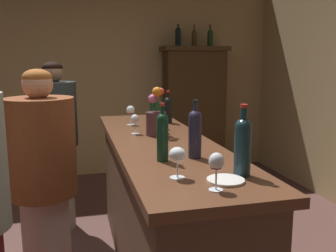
{
  "coord_description": "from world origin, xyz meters",
  "views": [
    {
      "loc": [
        -0.11,
        -2.15,
        1.57
      ],
      "look_at": [
        0.59,
        0.57,
        1.07
      ],
      "focal_mm": 39.62,
      "sensor_mm": 36.0,
      "label": 1
    }
  ],
  "objects": [
    {
      "name": "wine_glass_rear",
      "position": [
        0.35,
        0.95,
        1.15
      ],
      "size": [
        0.07,
        0.07,
        0.17
      ],
      "color": "white",
      "rests_on": "bar_counter"
    },
    {
      "name": "patron_by_cabinet",
      "position": [
        -0.31,
        0.09,
        0.82
      ],
      "size": [
        0.4,
        0.4,
        1.53
      ],
      "rotation": [
        0.0,
        0.0,
        0.06
      ],
      "color": "#BCA097",
      "rests_on": "ground"
    },
    {
      "name": "wine_glass_spare",
      "position": [
        0.32,
        0.55,
        1.14
      ],
      "size": [
        0.06,
        0.06,
        0.15
      ],
      "color": "white",
      "rests_on": "bar_counter"
    },
    {
      "name": "display_bottle_midleft",
      "position": [
        1.5,
        2.74,
        1.88
      ],
      "size": [
        0.07,
        0.07,
        0.29
      ],
      "color": "#432C17",
      "rests_on": "display_cabinet"
    },
    {
      "name": "wine_bottle_riesling",
      "position": [
        0.49,
        0.65,
        1.18
      ],
      "size": [
        0.07,
        0.07,
        0.33
      ],
      "color": "#14391C",
      "rests_on": "bar_counter"
    },
    {
      "name": "cheese_plate",
      "position": [
        0.55,
        -0.65,
        1.04
      ],
      "size": [
        0.17,
        0.17,
        0.01
      ],
      "primitive_type": "cylinder",
      "color": "white",
      "rests_on": "bar_counter"
    },
    {
      "name": "wall_back",
      "position": [
        0.0,
        3.03,
        1.4
      ],
      "size": [
        5.42,
        0.12,
        2.8
      ],
      "primitive_type": "cube",
      "color": "tan",
      "rests_on": "ground"
    },
    {
      "name": "display_bottle_left",
      "position": [
        1.28,
        2.74,
        1.9
      ],
      "size": [
        0.08,
        0.08,
        0.31
      ],
      "color": "black",
      "rests_on": "display_cabinet"
    },
    {
      "name": "wine_bottle_rose",
      "position": [
        0.54,
        0.78,
        1.16
      ],
      "size": [
        0.08,
        0.08,
        0.3
      ],
      "color": "#254A2A",
      "rests_on": "bar_counter"
    },
    {
      "name": "wine_bottle_chardonnay",
      "position": [
        0.54,
        -0.21,
        1.18
      ],
      "size": [
        0.07,
        0.07,
        0.33
      ],
      "color": "#262339",
      "rests_on": "bar_counter"
    },
    {
      "name": "display_bottle_center",
      "position": [
        1.73,
        2.74,
        1.89
      ],
      "size": [
        0.07,
        0.07,
        0.3
      ],
      "color": "#1D3719",
      "rests_on": "display_cabinet"
    },
    {
      "name": "wine_bottle_merlot",
      "position": [
        0.35,
        -0.23,
        1.18
      ],
      "size": [
        0.06,
        0.06,
        0.32
      ],
      "color": "#133421",
      "rests_on": "bar_counter"
    },
    {
      "name": "bar_counter",
      "position": [
        0.47,
        0.3,
        0.52
      ],
      "size": [
        0.66,
        2.43,
        1.03
      ],
      "color": "#523727",
      "rests_on": "ground"
    },
    {
      "name": "wine_glass_front",
      "position": [
        0.46,
        -0.74,
        1.15
      ],
      "size": [
        0.07,
        0.07,
        0.16
      ],
      "color": "white",
      "rests_on": "bar_counter"
    },
    {
      "name": "wine_bottle_pinot",
      "position": [
        0.65,
        -0.58,
        1.19
      ],
      "size": [
        0.08,
        0.08,
        0.34
      ],
      "color": "#183038",
      "rests_on": "bar_counter"
    },
    {
      "name": "wine_glass_mid",
      "position": [
        0.35,
        -0.54,
        1.14
      ],
      "size": [
        0.08,
        0.08,
        0.15
      ],
      "color": "white",
      "rests_on": "bar_counter"
    },
    {
      "name": "display_cabinet",
      "position": [
        1.51,
        2.74,
        0.92
      ],
      "size": [
        0.9,
        0.39,
        1.76
      ],
      "color": "#3D2814",
      "rests_on": "ground"
    },
    {
      "name": "patron_redhead",
      "position": [
        -0.28,
        1.32,
        0.85
      ],
      "size": [
        0.39,
        0.39,
        1.56
      ],
      "rotation": [
        0.0,
        0.0,
        -1.32
      ],
      "color": "gray",
      "rests_on": "ground"
    },
    {
      "name": "flower_arrangement",
      "position": [
        0.47,
        0.46,
        1.16
      ],
      "size": [
        0.14,
        0.15,
        0.36
      ],
      "color": "#48292C",
      "rests_on": "bar_counter"
    },
    {
      "name": "wine_bottle_syrah",
      "position": [
        0.69,
        0.98,
        1.16
      ],
      "size": [
        0.07,
        0.07,
        0.28
      ],
      "color": "black",
      "rests_on": "bar_counter"
    }
  ]
}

